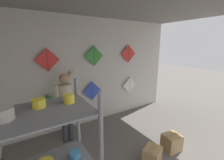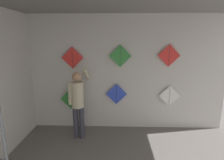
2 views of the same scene
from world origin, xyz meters
name	(u,v)px [view 2 (image 2 of 2)]	position (x,y,z in m)	size (l,w,h in m)	color
back_panel	(119,74)	(0.00, 4.03, 1.40)	(5.16, 0.06, 2.80)	beige
shopkeeper	(78,99)	(-0.92, 3.46, 0.93)	(0.42, 0.58, 1.65)	#383842
kite_0	(71,100)	(-1.22, 3.94, 0.74)	(0.52, 0.04, 0.66)	#338C38
kite_1	(116,94)	(-0.07, 3.94, 0.91)	(0.52, 0.01, 0.52)	blue
kite_2	(169,96)	(1.23, 3.94, 0.87)	(0.52, 0.01, 0.52)	white
kite_3	(72,58)	(-1.12, 3.94, 1.79)	(0.52, 0.01, 0.52)	red
kite_4	(120,56)	(0.02, 3.94, 1.84)	(0.52, 0.01, 0.52)	#338C38
kite_5	(169,56)	(1.15, 3.94, 1.85)	(0.52, 0.01, 0.52)	red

